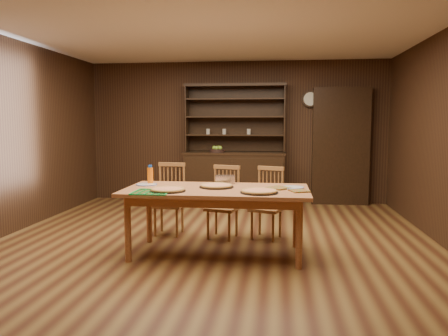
# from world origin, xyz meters

# --- Properties ---
(floor) EXTENTS (6.00, 6.00, 0.00)m
(floor) POSITION_xyz_m (0.00, 0.00, 0.00)
(floor) COLOR brown
(floor) RESTS_ON ground
(room_shell) EXTENTS (6.00, 6.00, 6.00)m
(room_shell) POSITION_xyz_m (0.00, 0.00, 1.58)
(room_shell) COLOR white
(room_shell) RESTS_ON floor
(china_hutch) EXTENTS (1.84, 0.52, 2.17)m
(china_hutch) POSITION_xyz_m (-0.00, 2.75, 0.60)
(china_hutch) COLOR black
(china_hutch) RESTS_ON floor
(doorway) EXTENTS (1.00, 0.18, 2.10)m
(doorway) POSITION_xyz_m (1.90, 2.90, 1.05)
(doorway) COLOR black
(doorway) RESTS_ON floor
(wall_clock) EXTENTS (0.30, 0.05, 0.30)m
(wall_clock) POSITION_xyz_m (1.35, 2.96, 1.90)
(wall_clock) COLOR black
(wall_clock) RESTS_ON room_shell
(dining_table) EXTENTS (2.04, 1.02, 0.75)m
(dining_table) POSITION_xyz_m (0.11, -0.38, 0.68)
(dining_table) COLOR #C47844
(dining_table) RESTS_ON floor
(chair_left) EXTENTS (0.40, 0.39, 0.94)m
(chair_left) POSITION_xyz_m (-0.64, 0.48, 0.50)
(chair_left) COLOR #A56638
(chair_left) RESTS_ON floor
(chair_center) EXTENTS (0.46, 0.44, 0.93)m
(chair_center) POSITION_xyz_m (0.10, 0.38, 0.49)
(chair_center) COLOR #A56638
(chair_center) RESTS_ON floor
(chair_right) EXTENTS (0.47, 0.46, 0.91)m
(chair_right) POSITION_xyz_m (0.66, 0.43, 0.48)
(chair_right) COLOR #A56638
(chair_right) RESTS_ON floor
(pizza_left) EXTENTS (0.38, 0.38, 0.04)m
(pizza_left) POSITION_xyz_m (-0.38, -0.65, 0.77)
(pizza_left) COLOR black
(pizza_left) RESTS_ON dining_table
(pizza_right) EXTENTS (0.40, 0.40, 0.04)m
(pizza_right) POSITION_xyz_m (0.59, -0.64, 0.77)
(pizza_right) COLOR black
(pizza_right) RESTS_ON dining_table
(pizza_center) EXTENTS (0.39, 0.39, 0.04)m
(pizza_center) POSITION_xyz_m (0.10, -0.31, 0.77)
(pizza_center) COLOR black
(pizza_center) RESTS_ON dining_table
(cooling_rack) EXTENTS (0.38, 0.38, 0.02)m
(cooling_rack) POSITION_xyz_m (-0.53, -0.75, 0.76)
(cooling_rack) COLOR #0CA53D
(cooling_rack) RESTS_ON dining_table
(plate_left) EXTENTS (0.25, 0.25, 0.02)m
(plate_left) POSITION_xyz_m (-0.74, -0.24, 0.76)
(plate_left) COLOR silver
(plate_left) RESTS_ON dining_table
(plate_right) EXTENTS (0.25, 0.25, 0.02)m
(plate_right) POSITION_xyz_m (0.95, -0.27, 0.76)
(plate_right) COLOR silver
(plate_right) RESTS_ON dining_table
(foil_dish) EXTENTS (0.26, 0.20, 0.09)m
(foil_dish) POSITION_xyz_m (0.15, 0.04, 0.80)
(foil_dish) COLOR silver
(foil_dish) RESTS_ON dining_table
(juice_bottle) EXTENTS (0.07, 0.07, 0.23)m
(juice_bottle) POSITION_xyz_m (-0.72, -0.15, 0.86)
(juice_bottle) COLOR orange
(juice_bottle) RESTS_ON dining_table
(pot_holder_a) EXTENTS (0.24, 0.24, 0.01)m
(pot_holder_a) POSITION_xyz_m (1.01, -0.49, 0.76)
(pot_holder_a) COLOR #AC1D13
(pot_holder_a) RESTS_ON dining_table
(pot_holder_b) EXTENTS (0.30, 0.30, 0.02)m
(pot_holder_b) POSITION_xyz_m (0.80, -0.31, 0.76)
(pot_holder_b) COLOR #AC1D13
(pot_holder_b) RESTS_ON dining_table
(fruit_bowl) EXTENTS (0.28, 0.28, 0.12)m
(fruit_bowl) POSITION_xyz_m (-0.31, 2.69, 0.98)
(fruit_bowl) COLOR black
(fruit_bowl) RESTS_ON china_hutch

